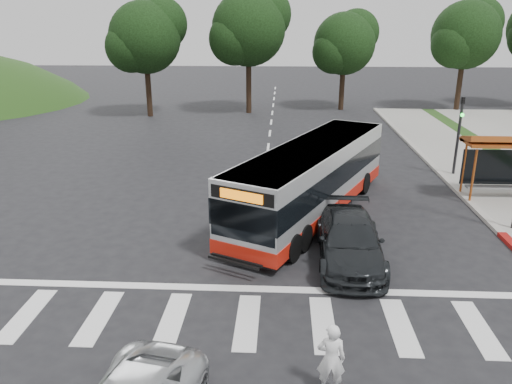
{
  "coord_description": "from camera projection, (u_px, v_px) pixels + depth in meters",
  "views": [
    {
      "loc": [
        0.82,
        -16.3,
        7.59
      ],
      "look_at": [
        -0.08,
        0.86,
        1.6
      ],
      "focal_mm": 35.0,
      "sensor_mm": 36.0,
      "label": 1
    }
  ],
  "objects": [
    {
      "name": "ground",
      "position": [
        257.0,
        242.0,
        17.91
      ],
      "size": [
        140.0,
        140.0,
        0.0
      ],
      "primitive_type": "plane",
      "color": "black",
      "rests_on": "ground"
    },
    {
      "name": "sidewalk_east",
      "position": [
        485.0,
        178.0,
        24.89
      ],
      "size": [
        4.0,
        40.0,
        0.12
      ],
      "primitive_type": "cube",
      "color": "gray",
      "rests_on": "ground"
    },
    {
      "name": "curb_east",
      "position": [
        444.0,
        177.0,
        24.99
      ],
      "size": [
        0.3,
        40.0,
        0.15
      ],
      "primitive_type": "cube",
      "color": "#9E9991",
      "rests_on": "ground"
    },
    {
      "name": "crosswalk_ladder",
      "position": [
        247.0,
        321.0,
        13.19
      ],
      "size": [
        18.0,
        2.6,
        0.01
      ],
      "primitive_type": "cube",
      "color": "silver",
      "rests_on": "ground"
    },
    {
      "name": "traffic_signal_ne_short",
      "position": [
        459.0,
        128.0,
        24.63
      ],
      "size": [
        0.18,
        0.37,
        4.0
      ],
      "color": "black",
      "rests_on": "ground"
    },
    {
      "name": "tree_ne_a",
      "position": [
        467.0,
        34.0,
        41.48
      ],
      "size": [
        6.16,
        5.74,
        9.3
      ],
      "color": "black",
      "rests_on": "parking_lot"
    },
    {
      "name": "tree_north_a",
      "position": [
        250.0,
        27.0,
        40.31
      ],
      "size": [
        6.6,
        6.15,
        10.17
      ],
      "color": "black",
      "rests_on": "ground"
    },
    {
      "name": "tree_north_b",
      "position": [
        345.0,
        43.0,
        42.21
      ],
      "size": [
        5.72,
        5.33,
        8.43
      ],
      "color": "black",
      "rests_on": "ground"
    },
    {
      "name": "tree_north_c",
      "position": [
        146.0,
        36.0,
        39.02
      ],
      "size": [
        6.16,
        5.74,
        9.3
      ],
      "color": "black",
      "rests_on": "ground"
    },
    {
      "name": "transit_bus",
      "position": [
        312.0,
        180.0,
        20.03
      ],
      "size": [
        7.01,
        11.06,
        2.87
      ],
      "primitive_type": null,
      "rotation": [
        0.0,
        0.0,
        -0.45
      ],
      "color": "#ADAFB2",
      "rests_on": "ground"
    },
    {
      "name": "pedestrian",
      "position": [
        331.0,
        359.0,
        10.47
      ],
      "size": [
        0.63,
        0.43,
        1.66
      ],
      "primitive_type": "imported",
      "rotation": [
        0.0,
        0.0,
        3.09
      ],
      "color": "white",
      "rests_on": "ground"
    },
    {
      "name": "dark_sedan",
      "position": [
        350.0,
        240.0,
        16.29
      ],
      "size": [
        2.23,
        5.12,
        1.46
      ],
      "primitive_type": "imported",
      "rotation": [
        0.0,
        0.0,
        -0.04
      ],
      "color": "black",
      "rests_on": "ground"
    }
  ]
}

